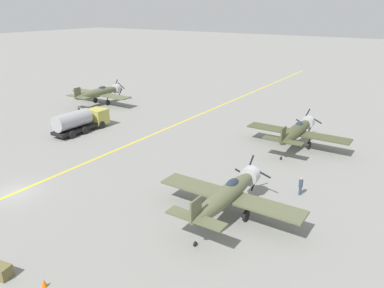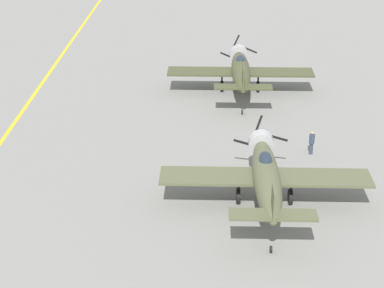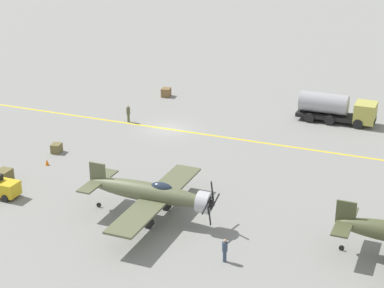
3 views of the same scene
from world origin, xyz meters
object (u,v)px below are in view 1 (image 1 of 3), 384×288
airplane_far_right (297,131)px  airplane_mid_right (227,194)px  fuel_tanker (81,121)px  airplane_far_left (99,93)px  ground_crew_inspecting (301,185)px  supply_crate_mid_lane (2,272)px  traffic_cone (44,283)px

airplane_far_right → airplane_mid_right: 18.20m
fuel_tanker → airplane_far_right: bearing=21.0°
airplane_far_right → airplane_far_left: bearing=-176.5°
airplane_far_right → airplane_mid_right: bearing=-81.2°
airplane_far_right → ground_crew_inspecting: (4.31, -11.31, -1.11)m
airplane_far_right → ground_crew_inspecting: airplane_far_right is taller
airplane_mid_right → supply_crate_mid_lane: airplane_mid_right is taller
airplane_mid_right → traffic_cone: (-5.29, -12.85, -1.74)m
airplane_far_right → fuel_tanker: 27.44m
airplane_far_right → airplane_far_left: 34.53m
airplane_mid_right → airplane_far_left: bearing=142.1°
airplane_far_right → supply_crate_mid_lane: airplane_far_right is taller
airplane_far_right → traffic_cone: airplane_far_right is taller
airplane_far_right → supply_crate_mid_lane: bearing=-96.5°
airplane_mid_right → fuel_tanker: (-26.33, 8.37, -0.50)m
airplane_mid_right → traffic_cone: size_ratio=21.82×
supply_crate_mid_lane → traffic_cone: (2.83, 0.88, -0.14)m
airplane_far_left → airplane_far_right: bearing=6.1°
airplane_far_right → airplane_far_left: size_ratio=1.00×
traffic_cone → airplane_mid_right: bearing=67.6°
airplane_mid_right → supply_crate_mid_lane: bearing=-128.8°
airplane_mid_right → supply_crate_mid_lane: 16.04m
airplane_mid_right → traffic_cone: bearing=-120.6°
airplane_mid_right → fuel_tanker: bearing=154.2°
airplane_mid_right → airplane_far_right: bearing=84.0°
airplane_far_right → airplane_mid_right: airplane_mid_right is taller
airplane_mid_right → airplane_far_left: size_ratio=1.00×
airplane_far_right → traffic_cone: 31.42m
supply_crate_mid_lane → airplane_far_left: bearing=128.7°
airplane_mid_right → airplane_far_left: airplane_mid_right is taller
traffic_cone → airplane_far_right: bearing=81.6°
supply_crate_mid_lane → airplane_far_right: bearing=76.9°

